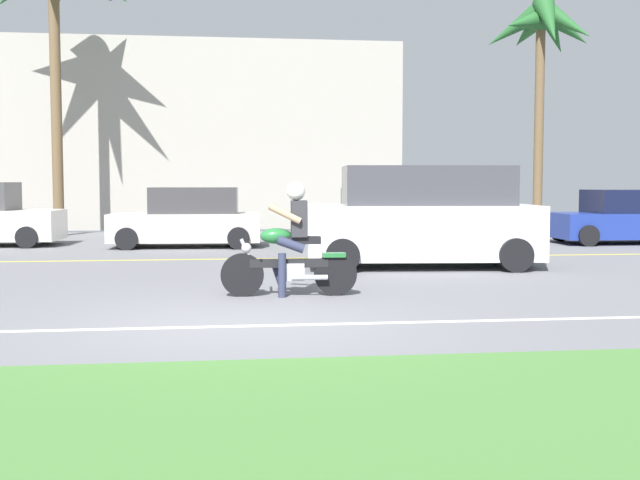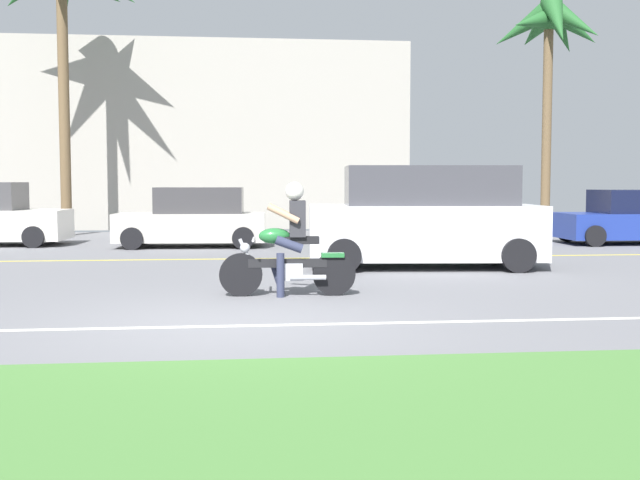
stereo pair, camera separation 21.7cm
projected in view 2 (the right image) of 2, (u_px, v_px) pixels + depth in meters
The scene contains 11 objects.
ground at pixel (237, 291), 12.41m from camera, with size 56.00×30.00×0.04m, color slate.
grass_median at pixel (243, 425), 5.37m from camera, with size 56.00×3.80×0.06m, color #477A38.
lane_line_near at pixel (239, 326), 9.25m from camera, with size 50.40×0.12×0.01m, color silver.
lane_line_far at pixel (236, 259), 17.38m from camera, with size 50.40×0.12×0.01m, color yellow.
motorcyclist at pixel (289, 248), 11.68m from camera, with size 2.01×0.66×1.68m.
suv_nearby at pixel (426, 219), 15.58m from camera, with size 4.79×2.41×1.99m.
parked_car_1 at pixel (194, 219), 20.65m from camera, with size 3.91×2.08×1.55m.
parked_car_2 at pixel (404, 219), 20.79m from camera, with size 4.43×1.99×1.53m.
parked_car_3 at pixel (630, 218), 21.67m from camera, with size 3.69×2.06×1.48m.
palm_tree_1 at pixel (550, 33), 25.96m from camera, with size 3.75×3.78×7.78m.
building_far at pixel (205, 137), 29.89m from camera, with size 14.85×4.00×6.75m, color #A8A399.
Camera 2 is at (-0.06, -9.39, 1.67)m, focal length 44.54 mm.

